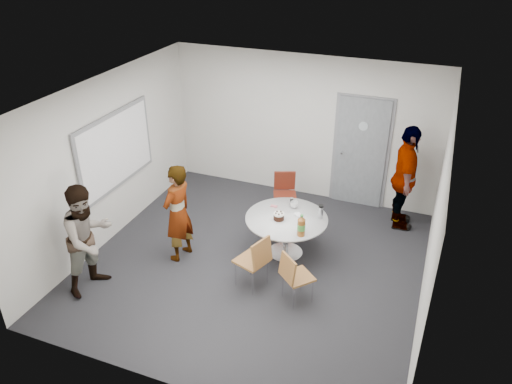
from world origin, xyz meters
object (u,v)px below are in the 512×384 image
at_px(chair_near_left, 256,258).
at_px(chair_far, 285,190).
at_px(door, 361,153).
at_px(person_right, 405,178).
at_px(chair_near_right, 293,274).
at_px(person_main, 178,213).
at_px(whiteboard, 116,150).
at_px(table, 288,223).
at_px(person_left, 88,238).

height_order(chair_near_left, chair_far, chair_near_left).
relative_size(door, person_right, 1.15).
distance_m(chair_near_right, person_main, 2.04).
bearing_deg(person_main, chair_near_left, 88.30).
distance_m(whiteboard, chair_near_left, 2.95).
bearing_deg(whiteboard, person_main, -18.23).
bearing_deg(table, chair_near_left, -100.18).
distance_m(table, chair_near_right, 1.12).
height_order(whiteboard, chair_near_left, whiteboard).
bearing_deg(person_left, chair_near_right, -62.08).
height_order(whiteboard, person_left, whiteboard).
distance_m(door, person_right, 1.01).
xyz_separation_m(whiteboard, chair_near_right, (3.29, -0.82, -0.98)).
distance_m(whiteboard, person_main, 1.53).
distance_m(whiteboard, person_right, 4.77).
bearing_deg(chair_near_left, chair_near_right, -79.91).
bearing_deg(chair_near_right, door, 126.36).
height_order(person_main, person_right, person_right).
bearing_deg(chair_far, person_main, 36.16).
bearing_deg(chair_near_right, chair_near_left, -148.05).
bearing_deg(person_left, whiteboard, 32.12).
distance_m(door, chair_near_left, 3.16).
distance_m(person_main, person_right, 3.79).
relative_size(chair_near_left, chair_near_right, 1.09).
xyz_separation_m(table, person_left, (-2.36, -1.74, 0.23)).
distance_m(door, person_main, 3.53).
height_order(door, chair_near_left, door).
bearing_deg(chair_near_left, door, 3.53).
bearing_deg(chair_far, person_right, 169.42).
relative_size(door, person_left, 1.29).
bearing_deg(person_main, chair_far, 157.82).
bearing_deg(person_left, person_main, -22.63).
distance_m(door, chair_near_right, 3.16).
height_order(chair_near_left, person_left, person_left).
relative_size(whiteboard, person_left, 1.15).
xyz_separation_m(chair_far, person_main, (-1.13, -1.80, 0.29)).
bearing_deg(whiteboard, chair_near_right, -13.95).
height_order(person_main, person_left, person_left).
distance_m(table, person_right, 2.20).
relative_size(door, chair_far, 2.55).
height_order(chair_near_left, person_main, person_main).
height_order(chair_near_left, chair_near_right, chair_near_left).
xyz_separation_m(person_main, person_right, (3.10, 2.18, 0.13)).
bearing_deg(whiteboard, table, 4.36).
bearing_deg(whiteboard, chair_far, 29.19).
bearing_deg(door, chair_far, -140.64).
bearing_deg(person_right, table, 124.62).
relative_size(table, chair_near_right, 1.64).
bearing_deg(chair_far, chair_near_left, 75.41).
height_order(chair_far, person_main, person_main).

